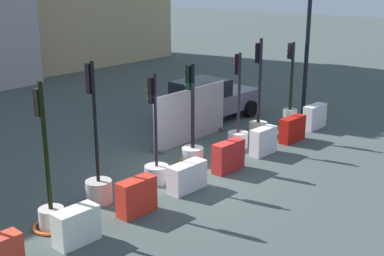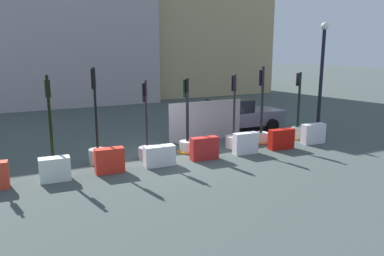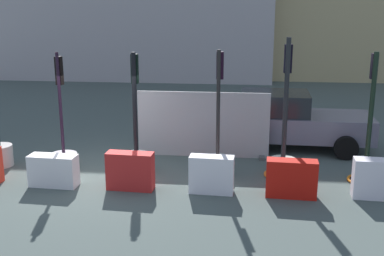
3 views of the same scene
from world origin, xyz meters
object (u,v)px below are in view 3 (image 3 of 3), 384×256
(construction_barrier_4, at_px, (130,171))
(construction_barrier_7, at_px, (378,179))
(traffic_light_7, at_px, (367,159))
(construction_barrier_3, at_px, (53,171))
(traffic_light_5, at_px, (218,156))
(construction_barrier_5, at_px, (212,175))
(traffic_light_4, at_px, (136,151))
(car_grey_saloon, at_px, (289,121))
(traffic_light_3, at_px, (64,152))
(construction_barrier_6, at_px, (291,179))
(traffic_light_6, at_px, (283,153))

(construction_barrier_4, height_order, construction_barrier_7, construction_barrier_7)
(traffic_light_7, relative_size, construction_barrier_3, 2.73)
(traffic_light_5, height_order, construction_barrier_5, traffic_light_5)
(traffic_light_4, height_order, car_grey_saloon, traffic_light_4)
(construction_barrier_4, bearing_deg, car_grey_saloon, 44.27)
(traffic_light_4, xyz_separation_m, car_grey_saloon, (4.10, 2.60, 0.28))
(traffic_light_3, distance_m, traffic_light_7, 7.62)
(construction_barrier_4, height_order, car_grey_saloon, car_grey_saloon)
(traffic_light_3, height_order, traffic_light_4, traffic_light_3)
(traffic_light_3, bearing_deg, construction_barrier_4, -27.24)
(traffic_light_7, height_order, car_grey_saloon, traffic_light_7)
(car_grey_saloon, bearing_deg, construction_barrier_6, -93.60)
(car_grey_saloon, bearing_deg, construction_barrier_7, -66.13)
(construction_barrier_7, bearing_deg, construction_barrier_5, -178.75)
(traffic_light_7, xyz_separation_m, construction_barrier_6, (-1.90, -1.17, -0.15))
(construction_barrier_3, distance_m, car_grey_saloon, 7.02)
(traffic_light_7, height_order, construction_barrier_4, traffic_light_7)
(traffic_light_3, bearing_deg, car_grey_saloon, 25.42)
(construction_barrier_4, distance_m, construction_barrier_5, 1.91)
(construction_barrier_5, bearing_deg, traffic_light_7, 16.91)
(construction_barrier_3, bearing_deg, traffic_light_4, 35.91)
(traffic_light_3, bearing_deg, traffic_light_7, 0.66)
(traffic_light_6, relative_size, car_grey_saloon, 0.76)
(traffic_light_7, bearing_deg, construction_barrier_7, -88.49)
(traffic_light_6, relative_size, construction_barrier_7, 3.11)
(construction_barrier_3, xyz_separation_m, construction_barrier_5, (3.79, -0.02, 0.06))
(construction_barrier_3, distance_m, construction_barrier_4, 1.88)
(construction_barrier_3, height_order, construction_barrier_4, construction_barrier_4)
(construction_barrier_7, height_order, car_grey_saloon, car_grey_saloon)
(traffic_light_3, height_order, construction_barrier_7, traffic_light_3)
(traffic_light_3, relative_size, construction_barrier_6, 2.69)
(construction_barrier_5, relative_size, construction_barrier_7, 0.92)
(construction_barrier_3, bearing_deg, construction_barrier_6, -0.68)
(construction_barrier_6, height_order, construction_barrier_7, construction_barrier_7)
(traffic_light_3, xyz_separation_m, car_grey_saloon, (5.97, 2.84, 0.31))
(construction_barrier_4, bearing_deg, construction_barrier_7, 0.73)
(construction_barrier_3, distance_m, construction_barrier_5, 3.79)
(traffic_light_4, height_order, construction_barrier_5, traffic_light_4)
(construction_barrier_6, bearing_deg, construction_barrier_3, 179.32)
(traffic_light_3, xyz_separation_m, traffic_light_4, (1.86, 0.24, 0.03))
(traffic_light_5, bearing_deg, traffic_light_4, 173.96)
(construction_barrier_3, bearing_deg, traffic_light_3, 96.83)
(traffic_light_4, height_order, traffic_light_5, traffic_light_5)
(traffic_light_4, xyz_separation_m, construction_barrier_5, (2.05, -1.28, -0.11))
(traffic_light_5, xyz_separation_m, traffic_light_6, (1.64, 0.25, 0.08))
(construction_barrier_7, bearing_deg, traffic_light_4, 168.32)
(traffic_light_7, xyz_separation_m, construction_barrier_7, (0.03, -1.05, -0.13))
(traffic_light_6, xyz_separation_m, construction_barrier_3, (-5.50, -1.29, -0.24))
(traffic_light_5, bearing_deg, construction_barrier_4, -152.31)
(construction_barrier_3, bearing_deg, construction_barrier_5, -0.28)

